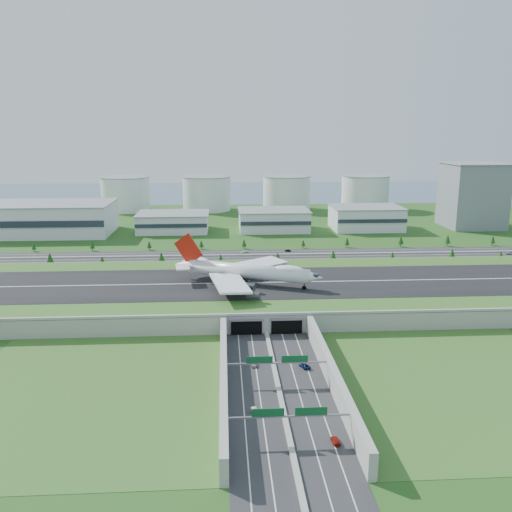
{
  "coord_description": "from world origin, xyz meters",
  "views": [
    {
      "loc": [
        -17.44,
        -264.62,
        84.8
      ],
      "look_at": [
        0.67,
        35.0,
        13.9
      ],
      "focal_mm": 38.0,
      "sensor_mm": 36.0,
      "label": 1
    }
  ],
  "objects": [
    {
      "name": "car_2",
      "position": [
        11.16,
        -83.98,
        0.87
      ],
      "size": [
        4.31,
        5.93,
        1.5
      ],
      "primitive_type": "imported",
      "rotation": [
        0.0,
        0.0,
        3.52
      ],
      "color": "#0E1B46",
      "rests_on": "ground"
    },
    {
      "name": "car_0",
      "position": [
        -7.2,
        -81.38,
        0.92
      ],
      "size": [
        2.23,
        4.82,
        1.6
      ],
      "primitive_type": "imported",
      "rotation": [
        0.0,
        0.0,
        0.07
      ],
      "color": "#B7B7BC",
      "rests_on": "ground"
    },
    {
      "name": "fuel_tank_c",
      "position": [
        50.0,
        310.0,
        17.5
      ],
      "size": [
        50.0,
        50.0,
        35.0
      ],
      "primitive_type": "cylinder",
      "color": "white",
      "rests_on": "ground"
    },
    {
      "name": "sign_gantry_far",
      "position": [
        0.0,
        -130.04,
        6.95
      ],
      "size": [
        38.7,
        0.7,
        9.8
      ],
      "color": "gray",
      "rests_on": "ground"
    },
    {
      "name": "hangar_mid_a",
      "position": [
        -60.0,
        190.0,
        7.5
      ],
      "size": [
        58.0,
        42.0,
        15.0
      ],
      "primitive_type": "cube",
      "color": "silver",
      "rests_on": "ground"
    },
    {
      "name": "north_expressway",
      "position": [
        0.0,
        95.0,
        0.06
      ],
      "size": [
        560.0,
        36.0,
        0.12
      ],
      "primitive_type": "cube",
      "color": "#28282B",
      "rests_on": "ground"
    },
    {
      "name": "tree_row",
      "position": [
        2.77,
        92.3,
        4.6
      ],
      "size": [
        506.53,
        48.58,
        8.49
      ],
      "color": "#3D2819",
      "rests_on": "ground"
    },
    {
      "name": "sign_gantry_near",
      "position": [
        0.0,
        -95.04,
        6.95
      ],
      "size": [
        38.7,
        0.7,
        9.8
      ],
      "color": "gray",
      "rests_on": "ground"
    },
    {
      "name": "hangar_west",
      "position": [
        -170.0,
        185.0,
        12.5
      ],
      "size": [
        120.0,
        60.0,
        25.0
      ],
      "primitive_type": "cube",
      "color": "silver",
      "rests_on": "ground"
    },
    {
      "name": "car_1",
      "position": [
        -8.73,
        -115.36,
        0.89
      ],
      "size": [
        2.78,
        4.92,
        1.54
      ],
      "primitive_type": "imported",
      "rotation": [
        0.0,
        0.0,
        0.26
      ],
      "color": "silver",
      "rests_on": "ground"
    },
    {
      "name": "underpass_road",
      "position": [
        0.0,
        -99.42,
        3.43
      ],
      "size": [
        38.8,
        120.4,
        8.0
      ],
      "color": "#28282B",
      "rests_on": "ground"
    },
    {
      "name": "bay_water",
      "position": [
        0.0,
        480.0,
        0.03
      ],
      "size": [
        1200.0,
        260.0,
        0.06
      ],
      "primitive_type": "cube",
      "color": "#3E5677",
      "rests_on": "ground"
    },
    {
      "name": "fuel_tank_b",
      "position": [
        -35.0,
        310.0,
        17.5
      ],
      "size": [
        50.0,
        50.0,
        35.0
      ],
      "primitive_type": "cylinder",
      "color": "white",
      "rests_on": "ground"
    },
    {
      "name": "airfield_deck",
      "position": [
        0.0,
        -0.09,
        4.12
      ],
      "size": [
        520.0,
        100.0,
        9.2
      ],
      "color": "gray",
      "rests_on": "ground"
    },
    {
      "name": "office_tower",
      "position": [
        200.0,
        195.0,
        27.5
      ],
      "size": [
        46.0,
        46.0,
        55.0
      ],
      "primitive_type": "cube",
      "color": "slate",
      "rests_on": "ground"
    },
    {
      "name": "ground",
      "position": [
        0.0,
        0.0,
        0.0
      ],
      "size": [
        1200.0,
        1200.0,
        0.0
      ],
      "primitive_type": "plane",
      "color": "#244B17",
      "rests_on": "ground"
    },
    {
      "name": "boeing_747",
      "position": [
        -6.2,
        -1.87,
        14.9
      ],
      "size": [
        74.73,
        69.21,
        24.47
      ],
      "rotation": [
        0.0,
        0.0,
        -0.39
      ],
      "color": "white",
      "rests_on": "airfield_deck"
    },
    {
      "name": "car_6",
      "position": [
        179.48,
        87.56,
        0.94
      ],
      "size": [
        6.49,
        4.7,
        1.64
      ],
      "primitive_type": "imported",
      "rotation": [
        0.0,
        0.0,
        1.19
      ],
      "color": "silver",
      "rests_on": "ground"
    },
    {
      "name": "hangar_mid_c",
      "position": [
        105.0,
        190.0,
        9.5
      ],
      "size": [
        58.0,
        42.0,
        19.0
      ],
      "primitive_type": "cube",
      "color": "silver",
      "rests_on": "ground"
    },
    {
      "name": "hangar_mid_b",
      "position": [
        25.0,
        190.0,
        8.5
      ],
      "size": [
        58.0,
        42.0,
        17.0
      ],
      "primitive_type": "cube",
      "color": "silver",
      "rests_on": "ground"
    },
    {
      "name": "car_7",
      "position": [
        -3.5,
        103.32,
        0.89
      ],
      "size": [
        5.7,
        3.41,
        1.55
      ],
      "primitive_type": "imported",
      "rotation": [
        0.0,
        0.0,
        -1.32
      ],
      "color": "white",
      "rests_on": "ground"
    },
    {
      "name": "car_5",
      "position": [
        27.41,
        105.77,
        0.84
      ],
      "size": [
        4.62,
        2.72,
        1.44
      ],
      "primitive_type": "imported",
      "rotation": [
        0.0,
        0.0,
        -1.86
      ],
      "color": "black",
      "rests_on": "ground"
    },
    {
      "name": "car_3",
      "position": [
        12.58,
        -132.49,
        0.84
      ],
      "size": [
        2.31,
        5.04,
        1.43
      ],
      "primitive_type": "imported",
      "rotation": [
        0.0,
        0.0,
        3.2
      ],
      "color": "maroon",
      "rests_on": "ground"
    },
    {
      "name": "fuel_tank_a",
      "position": [
        -120.0,
        310.0,
        17.5
      ],
      "size": [
        50.0,
        50.0,
        35.0
      ],
      "primitive_type": "cylinder",
      "color": "white",
      "rests_on": "ground"
    },
    {
      "name": "fuel_tank_d",
      "position": [
        135.0,
        310.0,
        17.5
      ],
      "size": [
        50.0,
        50.0,
        35.0
      ],
      "primitive_type": "cylinder",
      "color": "white",
      "rests_on": "ground"
    }
  ]
}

